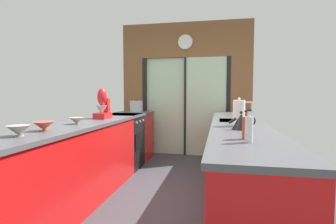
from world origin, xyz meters
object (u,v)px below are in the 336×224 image
stock_pot (136,106)px  kettle (241,122)px  mixing_bowl_near (19,130)px  mixing_bowl_mid (44,126)px  oven_range (123,141)px  soap_bottle_far (247,127)px  stand_mixer (103,107)px  soap_bottle_near (249,129)px  paper_towel_roll (239,113)px  mixing_bowl_far (77,121)px

stock_pot → kettle: size_ratio=0.99×
mixing_bowl_near → mixing_bowl_mid: mixing_bowl_near is taller
oven_range → soap_bottle_far: (1.80, -2.10, 0.55)m
stand_mixer → soap_bottle_near: bearing=-38.9°
kettle → stand_mixer: bearing=156.6°
mixing_bowl_mid → kettle: kettle is taller
mixing_bowl_mid → soap_bottle_near: bearing=-7.0°
soap_bottle_near → paper_towel_roll: paper_towel_roll is taller
oven_range → kettle: size_ratio=3.66×
mixing_bowl_far → kettle: (1.78, -0.10, 0.04)m
mixing_bowl_mid → mixing_bowl_far: size_ratio=1.14×
stock_pot → mixing_bowl_far: bearing=-90.0°
mixing_bowl_far → soap_bottle_far: (1.78, -0.62, 0.05)m
oven_range → mixing_bowl_near: bearing=-89.5°
mixing_bowl_far → soap_bottle_near: size_ratio=0.71×
mixing_bowl_far → soap_bottle_far: bearing=-19.2°
mixing_bowl_far → paper_towel_roll: bearing=5.8°
stand_mixer → mixing_bowl_near: bearing=-90.0°
oven_range → mixing_bowl_mid: size_ratio=4.90×
kettle → paper_towel_roll: paper_towel_roll is taller
stock_pot → paper_towel_roll: paper_towel_roll is taller
mixing_bowl_near → stock_pot: (0.00, 2.99, 0.06)m
mixing_bowl_far → paper_towel_roll: (1.78, 0.18, 0.10)m
oven_range → mixing_bowl_mid: 2.09m
oven_range → soap_bottle_near: 2.93m
kettle → soap_bottle_near: soap_bottle_near is taller
mixing_bowl_far → soap_bottle_near: soap_bottle_near is taller
oven_range → mixing_bowl_mid: mixing_bowl_mid is taller
kettle → soap_bottle_near: 0.67m
mixing_bowl_mid → stand_mixer: size_ratio=0.45×
mixing_bowl_far → soap_bottle_near: 1.94m
mixing_bowl_mid → soap_bottle_far: bearing=-2.3°
soap_bottle_near → paper_towel_roll: 0.95m
mixing_bowl_near → mixing_bowl_mid: size_ratio=0.97×
stock_pot → kettle: (1.78, -2.24, -0.03)m
mixing_bowl_mid → mixing_bowl_far: mixing_bowl_mid is taller
stand_mixer → kettle: 1.94m
stock_pot → soap_bottle_near: bearing=-58.5°
mixing_bowl_mid → stand_mixer: stand_mixer is taller
stand_mixer → soap_bottle_near: size_ratio=1.81×
stock_pot → paper_towel_roll: (1.78, -1.95, 0.03)m
mixing_bowl_near → soap_bottle_far: (1.78, 0.23, 0.04)m
stand_mixer → mixing_bowl_mid: bearing=-90.0°
oven_range → soap_bottle_near: (1.80, -2.24, 0.56)m
mixing_bowl_far → soap_bottle_far: 1.89m
stock_pot → oven_range: bearing=-91.6°
mixing_bowl_near → mixing_bowl_mid: bearing=90.0°
mixing_bowl_near → kettle: 1.93m
paper_towel_roll → soap_bottle_far: bearing=-90.0°
mixing_bowl_far → kettle: bearing=-3.3°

